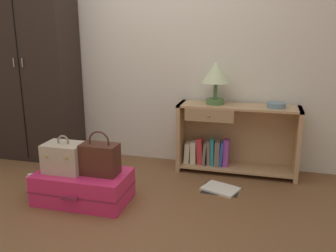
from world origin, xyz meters
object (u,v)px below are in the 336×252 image
object	(u,v)px
wardrobe	(32,61)
bowl	(276,105)
handbag	(100,159)
bookshelf	(231,139)
open_book_on_floor	(221,189)
bottle	(31,186)
suitcase_large	(83,186)
train_case	(64,157)
table_lamp	(216,75)

from	to	relation	value
wardrobe	bowl	distance (m)	2.55
handbag	bookshelf	bearing A→B (deg)	45.31
open_book_on_floor	bottle	bearing A→B (deg)	-161.10
suitcase_large	handbag	size ratio (longest dim) A/B	2.12
train_case	bottle	bearing A→B (deg)	-177.09
wardrobe	table_lamp	xyz separation A→B (m)	(1.95, 0.08, -0.10)
table_lamp	bookshelf	bearing A→B (deg)	-0.48
table_lamp	train_case	distance (m)	1.59
bookshelf	open_book_on_floor	world-z (taller)	bookshelf
wardrobe	handbag	distance (m)	1.62
table_lamp	bottle	world-z (taller)	table_lamp
train_case	bottle	xyz separation A→B (m)	(-0.33, -0.02, -0.28)
table_lamp	suitcase_large	xyz separation A→B (m)	(-0.94, -0.98, -0.84)
bookshelf	train_case	xyz separation A→B (m)	(-1.26, -0.99, 0.04)
bowl	train_case	distance (m)	1.95
suitcase_large	train_case	distance (m)	0.29
suitcase_large	handbag	distance (m)	0.30
bowl	handbag	size ratio (longest dim) A/B	0.47
suitcase_large	handbag	world-z (taller)	handbag
bowl	train_case	xyz separation A→B (m)	(-1.67, -0.97, -0.33)
train_case	open_book_on_floor	distance (m)	1.38
suitcase_large	bookshelf	bearing A→B (deg)	41.24
bookshelf	bowl	world-z (taller)	bowl
bookshelf	handbag	bearing A→B (deg)	-134.69
table_lamp	handbag	xyz separation A→B (m)	(-0.79, -0.97, -0.58)
suitcase_large	bottle	bearing A→B (deg)	-176.34
table_lamp	train_case	xyz separation A→B (m)	(-1.09, -0.99, -0.59)
bottle	table_lamp	bearing A→B (deg)	35.40
table_lamp	open_book_on_floor	world-z (taller)	table_lamp
bowl	train_case	size ratio (longest dim) A/B	0.54
table_lamp	bowl	distance (m)	0.63
bookshelf	suitcase_large	xyz separation A→B (m)	(-1.12, -0.98, -0.21)
bowl	bottle	distance (m)	2.31
wardrobe	handbag	size ratio (longest dim) A/B	5.89
bowl	handbag	world-z (taller)	bowl
bookshelf	table_lamp	distance (m)	0.66
suitcase_large	table_lamp	bearing A→B (deg)	46.07
bowl	bottle	bearing A→B (deg)	-153.73
bookshelf	open_book_on_floor	xyz separation A→B (m)	(-0.03, -0.47, -0.33)
bowl	suitcase_large	bearing A→B (deg)	-147.85
bookshelf	open_book_on_floor	size ratio (longest dim) A/B	3.21
bowl	open_book_on_floor	xyz separation A→B (m)	(-0.44, -0.45, -0.70)
handbag	bowl	bearing A→B (deg)	34.76
wardrobe	bottle	xyz separation A→B (m)	(0.53, -0.93, -0.97)
bottle	bowl	bearing A→B (deg)	26.27
wardrobe	open_book_on_floor	distance (m)	2.38
table_lamp	handbag	distance (m)	1.38
wardrobe	train_case	world-z (taller)	wardrobe
train_case	bottle	world-z (taller)	train_case
bookshelf	handbag	xyz separation A→B (m)	(-0.96, -0.97, 0.05)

